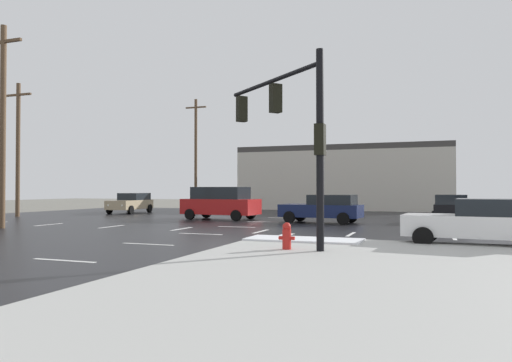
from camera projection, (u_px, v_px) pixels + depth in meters
name	position (u px, v px, depth m)	size (l,w,h in m)	color
ground_plane	(220.00, 231.00, 22.04)	(120.00, 120.00, 0.00)	slate
road_asphalt	(220.00, 230.00, 22.04)	(44.00, 44.00, 0.02)	black
snow_strip_curbside	(304.00, 239.00, 16.57)	(4.00, 1.60, 0.06)	white
lane_markings	(232.00, 234.00, 20.33)	(36.15, 36.15, 0.01)	silver
traffic_signal_mast	(291.00, 121.00, 15.08)	(4.29, 3.77, 5.82)	black
fire_hydrant	(287.00, 236.00, 14.09)	(0.48, 0.26, 0.79)	red
strip_building_background	(346.00, 178.00, 45.51)	(19.06, 8.00, 5.87)	beige
suv_red	(220.00, 202.00, 29.92)	(4.98, 2.55, 2.03)	#B21919
sedan_tan	(131.00, 202.00, 37.94)	(2.39, 4.67, 1.58)	tan
sedan_black	(451.00, 207.00, 27.89)	(2.17, 4.60, 1.58)	black
sedan_navy	(324.00, 208.00, 26.73)	(4.66, 2.35, 1.58)	#141E47
sedan_white	(481.00, 222.00, 15.65)	(4.67, 2.39, 1.58)	white
utility_pole_mid	(3.00, 122.00, 23.22)	(2.20, 0.28, 9.91)	brown
utility_pole_far	(18.00, 147.00, 33.07)	(2.20, 0.28, 9.27)	brown
utility_pole_distant	(196.00, 152.00, 46.98)	(2.20, 0.28, 10.78)	brown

